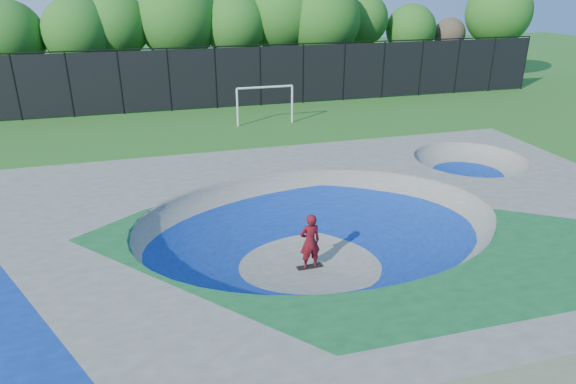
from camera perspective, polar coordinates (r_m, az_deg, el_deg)
name	(u,v)px	position (r m, az deg, el deg)	size (l,w,h in m)	color
ground	(318,261)	(15.92, 3.33, -7.62)	(120.00, 120.00, 0.00)	#215918
skate_deck	(318,239)	(15.56, 3.39, -5.24)	(22.00, 14.00, 1.50)	gray
skater	(310,242)	(15.13, 2.46, -5.54)	(0.64, 0.42, 1.75)	#AD0D17
skateboard	(310,267)	(15.55, 2.40, -8.31)	(0.78, 0.22, 0.05)	black
soccer_goal	(265,98)	(30.52, -2.57, 10.39)	(3.43, 0.12, 2.27)	silver
fence	(216,77)	(34.79, -8.04, 12.58)	(48.09, 0.09, 4.04)	black
treeline	(190,23)	(39.36, -10.84, 17.92)	(53.76, 7.20, 8.32)	#422A21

